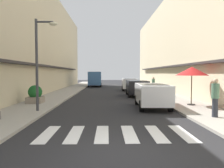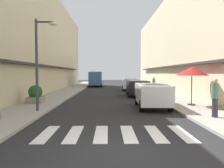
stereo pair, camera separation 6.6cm
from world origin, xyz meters
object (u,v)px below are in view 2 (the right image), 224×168
at_px(cafe_umbrella, 192,71).
at_px(pedestrian_walking_near, 215,97).
at_px(parked_car_far, 130,83).
at_px(delivery_van, 96,78).
at_px(pedestrian_walking_far, 154,84).
at_px(parked_car_near, 152,93).
at_px(street_lamp, 40,54).
at_px(parked_car_mid, 137,86).
at_px(planter_midblock, 35,95).

height_order(cafe_umbrella, pedestrian_walking_near, cafe_umbrella).
relative_size(parked_car_far, delivery_van, 0.75).
bearing_deg(delivery_van, cafe_umbrella, -70.96).
bearing_deg(pedestrian_walking_far, pedestrian_walking_near, -114.63).
xyz_separation_m(cafe_umbrella, pedestrian_walking_far, (-0.26, 10.04, -1.29)).
height_order(parked_car_near, street_lamp, street_lamp).
height_order(parked_car_mid, street_lamp, street_lamp).
bearing_deg(planter_midblock, pedestrian_walking_near, -26.49).
height_order(parked_car_near, planter_midblock, parked_car_near).
height_order(parked_car_near, parked_car_far, same).
xyz_separation_m(delivery_van, cafe_umbrella, (7.29, -21.14, 0.83)).
distance_m(parked_car_mid, parked_car_far, 6.60).
height_order(parked_car_far, delivery_van, delivery_van).
bearing_deg(pedestrian_walking_near, delivery_van, 149.55).
xyz_separation_m(street_lamp, planter_midblock, (-1.34, 3.06, -2.44)).
distance_m(parked_car_near, delivery_van, 22.06).
relative_size(delivery_van, pedestrian_walking_far, 3.41).
bearing_deg(parked_car_mid, cafe_umbrella, -68.18).
bearing_deg(street_lamp, pedestrian_walking_far, 54.40).
height_order(parked_car_near, parked_car_mid, same).
height_order(parked_car_mid, delivery_van, delivery_van).
bearing_deg(street_lamp, pedestrian_walking_near, -12.15).
relative_size(cafe_umbrella, pedestrian_walking_far, 1.51).
height_order(street_lamp, cafe_umbrella, street_lamp).
bearing_deg(parked_car_near, cafe_umbrella, 9.08).
bearing_deg(delivery_van, parked_car_far, -59.79).
xyz_separation_m(parked_car_near, pedestrian_walking_near, (2.20, -3.34, 0.13)).
bearing_deg(pedestrian_walking_near, street_lamp, -148.12).
height_order(cafe_umbrella, pedestrian_walking_far, cafe_umbrella).
bearing_deg(parked_car_mid, delivery_van, 107.78).
xyz_separation_m(parked_car_far, street_lamp, (-6.25, -14.98, 2.20)).
relative_size(parked_car_near, parked_car_far, 1.00).
bearing_deg(parked_car_far, planter_midblock, -122.51).
distance_m(cafe_umbrella, planter_midblock, 10.36).
bearing_deg(street_lamp, cafe_umbrella, 12.35).
relative_size(parked_car_mid, cafe_umbrella, 1.76).
bearing_deg(parked_car_mid, pedestrian_walking_near, -77.82).
distance_m(parked_car_near, parked_car_mid, 6.86).
xyz_separation_m(parked_car_near, street_lamp, (-6.25, -1.52, 2.20)).
height_order(street_lamp, pedestrian_walking_near, street_lamp).
xyz_separation_m(parked_car_far, pedestrian_walking_near, (2.20, -16.80, 0.13)).
bearing_deg(cafe_umbrella, planter_midblock, 173.67).
xyz_separation_m(parked_car_mid, parked_car_far, (0.00, 6.60, -0.00)).
bearing_deg(parked_car_far, parked_car_near, -90.00).
bearing_deg(pedestrian_walking_far, street_lamp, -149.72).
bearing_deg(delivery_van, street_lamp, -93.82).
bearing_deg(delivery_van, parked_car_near, -77.67).
height_order(parked_car_far, street_lamp, street_lamp).
distance_m(parked_car_far, cafe_umbrella, 13.37).
bearing_deg(parked_car_near, parked_car_mid, 90.00).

